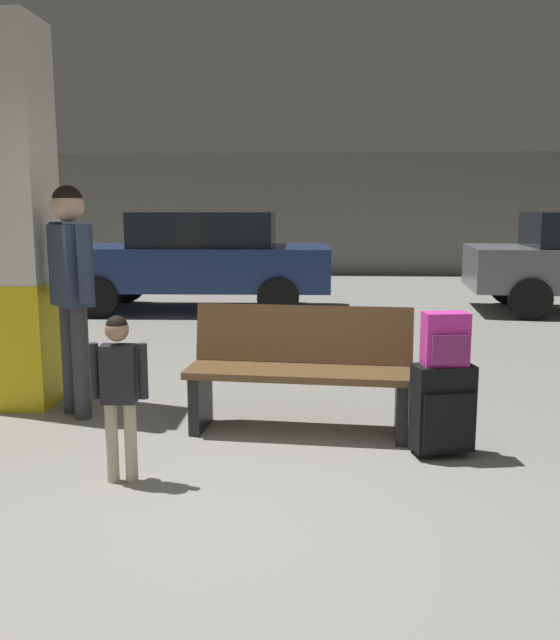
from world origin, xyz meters
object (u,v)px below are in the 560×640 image
suitcase (443,408)px  parked_car_far (198,258)px  structural_pillar (13,220)px  child (119,381)px  backpack_bright (446,340)px  bench (300,370)px  adult (71,276)px

suitcase → parked_car_far: size_ratio=0.15×
structural_pillar → suitcase: (3.23, -1.01, -1.18)m
suitcase → child: size_ratio=0.61×
backpack_bright → parked_car_far: (-2.68, 6.13, 0.03)m
backpack_bright → parked_car_far: bearing=113.6°
backpack_bright → child: size_ratio=0.34×
bench → suitcase: size_ratio=2.71×
backpack_bright → adult: bearing=165.1°
suitcase → parked_car_far: (-2.68, 6.13, 0.48)m
adult → bench: bearing=-7.7°
child → parked_car_far: 6.71m
suitcase → backpack_bright: size_ratio=1.78×
bench → parked_car_far: parked_car_far is taller
bench → child: 1.44m
bench → backpack_bright: bearing=-27.1°
bench → parked_car_far: 5.93m
adult → child: bearing=-60.2°
child → parked_car_far: size_ratio=0.24×
suitcase → child: (-1.95, -0.53, 0.29)m
bench → suitcase: bearing=-27.1°
adult → parked_car_far: bearing=90.1°
backpack_bright → structural_pillar: bearing=162.6°
parked_car_far → child: bearing=-83.8°
bench → suitcase: 1.06m
structural_pillar → child: 2.19m
backpack_bright → parked_car_far: parked_car_far is taller
suitcase → bench: bearing=152.9°
backpack_bright → adult: 2.78m
suitcase → parked_car_far: parked_car_far is taller
child → adult: 1.51m
structural_pillar → bench: bearing=-13.2°
structural_pillar → parked_car_far: bearing=83.9°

